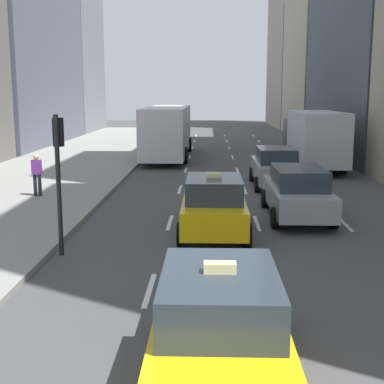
{
  "coord_description": "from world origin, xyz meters",
  "views": [
    {
      "loc": [
        1.04,
        -2.73,
        4.11
      ],
      "look_at": [
        0.61,
        10.96,
        1.58
      ],
      "focal_mm": 50.0,
      "sensor_mm": 36.0,
      "label": 1
    }
  ],
  "objects_px": {
    "taxi_third": "(214,205)",
    "city_bus": "(168,130)",
    "traffic_light_pole": "(59,162)",
    "sedan_silver_behind": "(297,192)",
    "box_truck": "(313,138)",
    "taxi_second": "(219,325)",
    "sedan_black_near": "(275,167)",
    "pedestrian_far_walking": "(37,173)"
  },
  "relations": [
    {
      "from": "taxi_third",
      "to": "city_bus",
      "type": "xyz_separation_m",
      "value": [
        -2.81,
        19.18,
        0.91
      ]
    },
    {
      "from": "city_bus",
      "to": "traffic_light_pole",
      "type": "distance_m",
      "value": 21.28
    },
    {
      "from": "sedan_silver_behind",
      "to": "box_truck",
      "type": "relative_size",
      "value": 0.59
    },
    {
      "from": "sedan_silver_behind",
      "to": "traffic_light_pole",
      "type": "distance_m",
      "value": 8.16
    },
    {
      "from": "taxi_second",
      "to": "sedan_black_near",
      "type": "xyz_separation_m",
      "value": [
        2.8,
        16.54,
        0.01
      ]
    },
    {
      "from": "taxi_third",
      "to": "traffic_light_pole",
      "type": "xyz_separation_m",
      "value": [
        -3.95,
        -2.06,
        1.53
      ]
    },
    {
      "from": "box_truck",
      "to": "traffic_light_pole",
      "type": "distance_m",
      "value": 18.94
    },
    {
      "from": "sedan_silver_behind",
      "to": "pedestrian_far_walking",
      "type": "bearing_deg",
      "value": 163.95
    },
    {
      "from": "traffic_light_pole",
      "to": "taxi_second",
      "type": "bearing_deg",
      "value": -57.39
    },
    {
      "from": "sedan_silver_behind",
      "to": "pedestrian_far_walking",
      "type": "xyz_separation_m",
      "value": [
        -9.65,
        2.78,
        0.19
      ]
    },
    {
      "from": "box_truck",
      "to": "pedestrian_far_walking",
      "type": "height_order",
      "value": "box_truck"
    },
    {
      "from": "taxi_second",
      "to": "box_truck",
      "type": "relative_size",
      "value": 0.52
    },
    {
      "from": "taxi_second",
      "to": "traffic_light_pole",
      "type": "relative_size",
      "value": 1.22
    },
    {
      "from": "taxi_second",
      "to": "sedan_silver_behind",
      "type": "relative_size",
      "value": 0.88
    },
    {
      "from": "pedestrian_far_walking",
      "to": "traffic_light_pole",
      "type": "distance_m",
      "value": 7.79
    },
    {
      "from": "sedan_silver_behind",
      "to": "pedestrian_far_walking",
      "type": "height_order",
      "value": "pedestrian_far_walking"
    },
    {
      "from": "box_truck",
      "to": "city_bus",
      "type": "bearing_deg",
      "value": 149.77
    },
    {
      "from": "traffic_light_pole",
      "to": "city_bus",
      "type": "bearing_deg",
      "value": 86.93
    },
    {
      "from": "sedan_black_near",
      "to": "sedan_silver_behind",
      "type": "bearing_deg",
      "value": -90.0
    },
    {
      "from": "taxi_third",
      "to": "sedan_black_near",
      "type": "height_order",
      "value": "taxi_third"
    },
    {
      "from": "box_truck",
      "to": "sedan_black_near",
      "type": "bearing_deg",
      "value": -115.1
    },
    {
      "from": "sedan_silver_behind",
      "to": "taxi_second",
      "type": "bearing_deg",
      "value": -104.93
    },
    {
      "from": "sedan_black_near",
      "to": "pedestrian_far_walking",
      "type": "height_order",
      "value": "pedestrian_far_walking"
    },
    {
      "from": "sedan_black_near",
      "to": "box_truck",
      "type": "distance_m",
      "value": 6.65
    },
    {
      "from": "sedan_black_near",
      "to": "box_truck",
      "type": "height_order",
      "value": "box_truck"
    },
    {
      "from": "taxi_second",
      "to": "pedestrian_far_walking",
      "type": "height_order",
      "value": "taxi_second"
    },
    {
      "from": "pedestrian_far_walking",
      "to": "traffic_light_pole",
      "type": "relative_size",
      "value": 0.46
    },
    {
      "from": "taxi_second",
      "to": "sedan_silver_behind",
      "type": "height_order",
      "value": "taxi_second"
    },
    {
      "from": "box_truck",
      "to": "taxi_second",
      "type": "bearing_deg",
      "value": -103.97
    },
    {
      "from": "city_bus",
      "to": "sedan_silver_behind",
      "type": "bearing_deg",
      "value": -71.65
    },
    {
      "from": "box_truck",
      "to": "pedestrian_far_walking",
      "type": "bearing_deg",
      "value": -143.41
    },
    {
      "from": "taxi_second",
      "to": "taxi_third",
      "type": "distance_m",
      "value": 8.24
    },
    {
      "from": "sedan_black_near",
      "to": "sedan_silver_behind",
      "type": "relative_size",
      "value": 0.93
    },
    {
      "from": "traffic_light_pole",
      "to": "sedan_black_near",
      "type": "bearing_deg",
      "value": 56.93
    },
    {
      "from": "taxi_second",
      "to": "taxi_third",
      "type": "bearing_deg",
      "value": 90.0
    },
    {
      "from": "city_bus",
      "to": "box_truck",
      "type": "bearing_deg",
      "value": -30.23
    },
    {
      "from": "pedestrian_far_walking",
      "to": "city_bus",
      "type": "bearing_deg",
      "value": 74.06
    },
    {
      "from": "sedan_silver_behind",
      "to": "traffic_light_pole",
      "type": "height_order",
      "value": "traffic_light_pole"
    },
    {
      "from": "sedan_silver_behind",
      "to": "traffic_light_pole",
      "type": "xyz_separation_m",
      "value": [
        -6.75,
        -4.33,
        1.53
      ]
    },
    {
      "from": "sedan_black_near",
      "to": "city_bus",
      "type": "distance_m",
      "value": 12.27
    },
    {
      "from": "sedan_black_near",
      "to": "traffic_light_pole",
      "type": "xyz_separation_m",
      "value": [
        -6.75,
        -10.37,
        1.52
      ]
    },
    {
      "from": "taxi_third",
      "to": "box_truck",
      "type": "distance_m",
      "value": 15.36
    }
  ]
}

